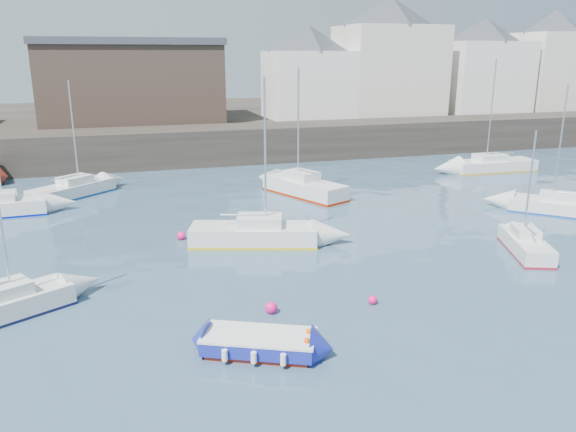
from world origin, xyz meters
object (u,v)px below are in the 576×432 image
object	(u,v)px
buoy_near	(271,313)
sailboat_d	(562,206)
sailboat_c	(525,244)
buoy_mid	(372,304)
buoy_far	(181,239)
sailboat_b	(254,234)
blue_dinghy	(259,343)
sailboat_h	(73,189)
sailboat_g	(493,165)
sailboat_f	(304,187)

from	to	relation	value
buoy_near	sailboat_d	bearing A→B (deg)	21.40
sailboat_c	buoy_mid	size ratio (longest dim) A/B	16.50
sailboat_d	buoy_far	xyz separation A→B (m)	(-21.92, 1.68, -0.45)
sailboat_c	sailboat_b	bearing A→B (deg)	157.35
blue_dinghy	sailboat_d	size ratio (longest dim) A/B	0.52
sailboat_d	sailboat_h	distance (m)	30.49
blue_dinghy	buoy_far	distance (m)	12.12
sailboat_c	sailboat_d	xyz separation A→B (m)	(6.59, 5.01, 0.01)
sailboat_c	buoy_mid	distance (m)	9.80
buoy_near	buoy_far	distance (m)	9.66
blue_dinghy	sailboat_c	distance (m)	15.24
blue_dinghy	sailboat_c	size ratio (longest dim) A/B	0.67
sailboat_c	sailboat_g	world-z (taller)	sailboat_g
sailboat_b	sailboat_f	distance (m)	10.23
blue_dinghy	buoy_mid	bearing A→B (deg)	24.89
sailboat_h	buoy_near	xyz separation A→B (m)	(7.99, -20.42, -0.48)
sailboat_h	buoy_far	xyz separation A→B (m)	(5.81, -11.00, -0.48)
sailboat_b	buoy_near	distance (m)	7.82
sailboat_d	sailboat_f	bearing A→B (deg)	146.56
buoy_mid	sailboat_c	bearing A→B (deg)	18.33
blue_dinghy	buoy_far	bearing A→B (deg)	95.07
sailboat_g	sailboat_d	bearing A→B (deg)	-108.37
blue_dinghy	sailboat_c	world-z (taller)	sailboat_c
blue_dinghy	sailboat_h	size ratio (longest dim) A/B	0.52
sailboat_c	sailboat_d	distance (m)	8.27
blue_dinghy	buoy_near	size ratio (longest dim) A/B	8.56
sailboat_g	buoy_far	size ratio (longest dim) A/B	19.96
sailboat_g	sailboat_h	size ratio (longest dim) A/B	1.17
sailboat_d	sailboat_f	world-z (taller)	sailboat_f
sailboat_h	sailboat_b	bearing A→B (deg)	-54.08
blue_dinghy	sailboat_h	xyz separation A→B (m)	(-6.88, 23.07, 0.11)
sailboat_c	sailboat_d	world-z (taller)	sailboat_d
sailboat_b	buoy_far	xyz separation A→B (m)	(-3.40, 1.71, -0.52)
blue_dinghy	sailboat_g	bearing A→B (deg)	41.96
sailboat_b	buoy_mid	world-z (taller)	sailboat_b
sailboat_b	buoy_mid	size ratio (longest dim) A/B	23.18
sailboat_g	sailboat_b	bearing A→B (deg)	-152.02
sailboat_c	sailboat_f	size ratio (longest dim) A/B	0.70
blue_dinghy	buoy_far	world-z (taller)	blue_dinghy
sailboat_c	buoy_far	world-z (taller)	sailboat_c
blue_dinghy	sailboat_b	xyz separation A→B (m)	(2.33, 10.36, 0.15)
sailboat_f	sailboat_b	bearing A→B (deg)	-122.20
sailboat_d	buoy_mid	distance (m)	17.83
blue_dinghy	sailboat_g	distance (m)	33.35
sailboat_f	sailboat_g	bearing A→B (deg)	10.92
blue_dinghy	sailboat_d	bearing A→B (deg)	26.49
sailboat_h	buoy_near	size ratio (longest dim) A/B	16.56
sailboat_f	buoy_mid	distance (m)	16.96
buoy_far	sailboat_f	bearing A→B (deg)	38.13
buoy_mid	buoy_far	xyz separation A→B (m)	(-6.03, 9.76, 0.00)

